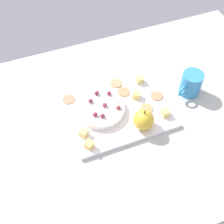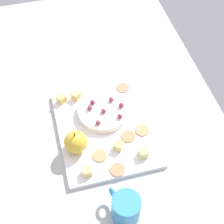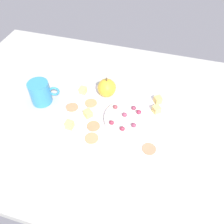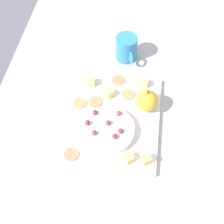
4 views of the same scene
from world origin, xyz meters
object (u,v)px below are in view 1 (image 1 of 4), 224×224
(serving_dish, at_px, (101,109))
(cheese_cube_2, at_px, (137,95))
(grape_2, at_px, (109,93))
(grape_4, at_px, (118,107))
(cup, at_px, (191,84))
(cheese_cube_4, at_px, (84,133))
(cracker_4, at_px, (124,92))
(cheese_cube_3, at_px, (89,145))
(grape_1, at_px, (105,105))
(cracker_0, at_px, (147,108))
(cheese_cube_0, at_px, (140,80))
(cracker_2, at_px, (69,99))
(grape_6, at_px, (102,115))
(cheese_cube_1, at_px, (165,113))
(grape_3, at_px, (97,93))
(apple_whole, at_px, (144,120))
(platter, at_px, (117,110))
(cracker_1, at_px, (116,83))
(grape_5, at_px, (95,114))
(grape_0, at_px, (90,101))

(serving_dish, xyz_separation_m, cheese_cube_2, (0.14, 0.01, 0.00))
(grape_2, bearing_deg, grape_4, -84.33)
(serving_dish, bearing_deg, cup, -3.49)
(cheese_cube_4, bearing_deg, cracker_4, 33.04)
(cheese_cube_3, bearing_deg, grape_4, 34.53)
(grape_1, bearing_deg, cracker_0, -18.35)
(serving_dish, xyz_separation_m, cracker_0, (0.15, -0.05, -0.01))
(cheese_cube_0, distance_m, cup, 0.18)
(grape_4, bearing_deg, cracker_2, 140.22)
(cracker_0, relative_size, cracker_4, 1.00)
(grape_2, distance_m, cup, 0.29)
(grape_6, bearing_deg, cheese_cube_1, -15.51)
(cheese_cube_2, relative_size, cheese_cube_4, 1.00)
(cheese_cube_0, xyz_separation_m, grape_4, (-0.13, -0.10, 0.02))
(cheese_cube_1, height_order, grape_1, grape_1)
(grape_3, bearing_deg, cracker_0, -35.98)
(grape_3, bearing_deg, grape_1, -82.65)
(apple_whole, xyz_separation_m, cracker_0, (0.04, 0.06, -0.03))
(platter, xyz_separation_m, cheese_cube_2, (0.08, 0.02, 0.02))
(cheese_cube_3, relative_size, grape_4, 1.48)
(serving_dish, distance_m, apple_whole, 0.15)
(cracker_2, bearing_deg, cheese_cube_0, -2.66)
(cracker_1, xyz_separation_m, cup, (0.24, -0.12, 0.03))
(grape_1, distance_m, grape_3, 0.06)
(grape_5, bearing_deg, cheese_cube_2, 13.47)
(cheese_cube_3, distance_m, grape_5, 0.11)
(grape_4, xyz_separation_m, cup, (0.28, 0.01, 0.00))
(cheese_cube_4, bearing_deg, grape_5, 39.10)
(cheese_cube_1, distance_m, cheese_cube_3, 0.28)
(serving_dish, distance_m, grape_0, 0.05)
(cheese_cube_2, relative_size, grape_5, 1.48)
(serving_dish, xyz_separation_m, grape_4, (0.05, -0.03, 0.02))
(grape_0, bearing_deg, cheese_cube_4, -119.38)
(grape_2, relative_size, grape_6, 1.00)
(serving_dish, distance_m, grape_5, 0.04)
(grape_2, bearing_deg, apple_whole, -67.48)
(cheese_cube_4, height_order, cracker_2, cheese_cube_4)
(cracker_4, bearing_deg, cheese_cube_0, 18.71)
(platter, xyz_separation_m, cracker_2, (-0.14, 0.10, 0.01))
(cracker_4, distance_m, grape_3, 0.10)
(cracker_1, bearing_deg, cracker_2, -176.50)
(apple_whole, distance_m, grape_4, 0.10)
(serving_dish, bearing_deg, grape_3, 83.44)
(platter, bearing_deg, cup, -2.72)
(cheese_cube_1, bearing_deg, grape_0, 150.36)
(cracker_1, bearing_deg, cracker_4, -77.27)
(cracker_4, bearing_deg, grape_5, -149.68)
(cracker_4, bearing_deg, cheese_cube_1, -57.95)
(grape_1, xyz_separation_m, cup, (0.32, -0.02, -0.00))
(serving_dish, bearing_deg, platter, -7.28)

